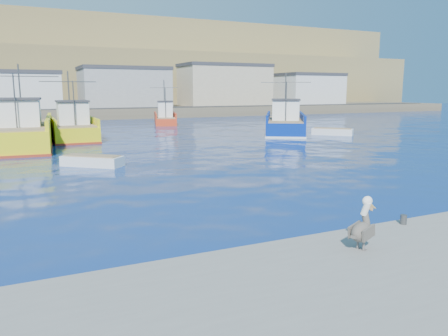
% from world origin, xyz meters
% --- Properties ---
extents(ground, '(260.00, 260.00, 0.00)m').
position_xyz_m(ground, '(0.00, 0.00, 0.00)').
color(ground, navy).
rests_on(ground, ground).
extents(dock_bollards, '(36.20, 0.20, 0.30)m').
position_xyz_m(dock_bollards, '(0.60, -3.40, 0.65)').
color(dock_bollards, '#4C4C4C').
rests_on(dock_bollards, dock).
extents(far_shore, '(200.00, 81.00, 24.00)m').
position_xyz_m(far_shore, '(0.00, 109.20, 8.98)').
color(far_shore, brown).
rests_on(far_shore, ground).
extents(trawler_yellow_a, '(6.23, 13.95, 6.81)m').
position_xyz_m(trawler_yellow_a, '(-7.42, 26.46, 1.17)').
color(trawler_yellow_a, yellow).
rests_on(trawler_yellow_a, ground).
extents(trawler_yellow_b, '(5.21, 11.03, 6.48)m').
position_xyz_m(trawler_yellow_b, '(-3.01, 30.97, 1.02)').
color(trawler_yellow_b, yellow).
rests_on(trawler_yellow_b, ground).
extents(trawler_blue, '(9.29, 11.62, 6.51)m').
position_xyz_m(trawler_blue, '(18.34, 26.98, 1.04)').
color(trawler_blue, navy).
rests_on(trawler_blue, ground).
extents(boat_orange, '(4.44, 7.64, 5.94)m').
position_xyz_m(boat_orange, '(10.43, 44.45, 0.98)').
color(boat_orange, red).
rests_on(boat_orange, ground).
extents(skiff_mid, '(3.69, 3.42, 0.81)m').
position_xyz_m(skiff_mid, '(-3.65, 14.51, 0.26)').
color(skiff_mid, silver).
rests_on(skiff_mid, ground).
extents(skiff_far, '(2.45, 3.69, 0.76)m').
position_xyz_m(skiff_far, '(24.39, 35.71, 0.24)').
color(skiff_far, silver).
rests_on(skiff_far, ground).
extents(skiff_extra, '(3.86, 3.97, 0.89)m').
position_xyz_m(skiff_extra, '(21.82, 23.35, 0.29)').
color(skiff_extra, silver).
rests_on(skiff_extra, ground).
extents(pelican, '(1.11, 0.67, 1.40)m').
position_xyz_m(pelican, '(0.32, -4.52, 1.10)').
color(pelican, '#595451').
rests_on(pelican, dock).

